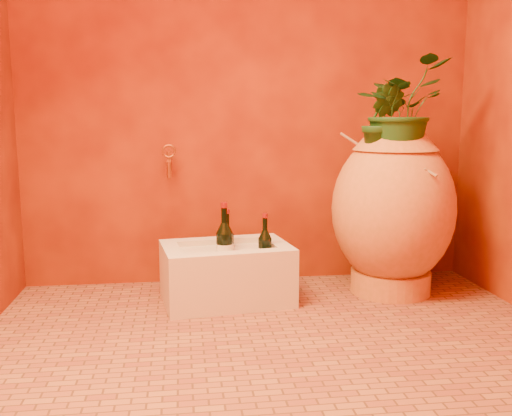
{
  "coord_description": "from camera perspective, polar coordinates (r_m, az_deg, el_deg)",
  "views": [
    {
      "loc": [
        -0.38,
        -2.19,
        0.93
      ],
      "look_at": [
        -0.05,
        0.35,
        0.52
      ],
      "focal_mm": 40.0,
      "sensor_mm": 36.0,
      "label": 1
    }
  ],
  "objects": [
    {
      "name": "floor",
      "position": [
        2.41,
        2.25,
        -13.65
      ],
      "size": [
        2.5,
        2.5,
        0.0
      ],
      "primitive_type": "plane",
      "color": "brown",
      "rests_on": "ground"
    },
    {
      "name": "wall_back",
      "position": [
        3.23,
        -0.69,
        14.78
      ],
      "size": [
        2.5,
        0.02,
        2.5
      ],
      "primitive_type": "cube",
      "color": "#5D1205",
      "rests_on": "ground"
    },
    {
      "name": "amphora",
      "position": [
        3.08,
        13.54,
        -0.01
      ],
      "size": [
        0.81,
        0.81,
        0.92
      ],
      "rotation": [
        0.0,
        0.0,
        -0.32
      ],
      "color": "#C67437",
      "rests_on": "floor"
    },
    {
      "name": "stone_basin",
      "position": [
        2.92,
        -2.98,
        -6.62
      ],
      "size": [
        0.68,
        0.51,
        0.29
      ],
      "rotation": [
        0.0,
        0.0,
        0.14
      ],
      "color": "beige",
      "rests_on": "floor"
    },
    {
      "name": "wine_bottle_a",
      "position": [
        2.96,
        -2.91,
        -3.84
      ],
      "size": [
        0.07,
        0.07,
        0.3
      ],
      "color": "black",
      "rests_on": "stone_basin"
    },
    {
      "name": "wine_bottle_b",
      "position": [
        2.88,
        0.9,
        -4.26
      ],
      "size": [
        0.07,
        0.07,
        0.29
      ],
      "color": "black",
      "rests_on": "stone_basin"
    },
    {
      "name": "wine_bottle_c",
      "position": [
        2.86,
        -3.18,
        -3.93
      ],
      "size": [
        0.09,
        0.09,
        0.35
      ],
      "color": "black",
      "rests_on": "stone_basin"
    },
    {
      "name": "wall_tap",
      "position": [
        3.11,
        -8.7,
        4.83
      ],
      "size": [
        0.08,
        0.16,
        0.18
      ],
      "color": "#A56426",
      "rests_on": "wall_back"
    },
    {
      "name": "plant_main",
      "position": [
        3.02,
        14.19,
        9.57
      ],
      "size": [
        0.6,
        0.58,
        0.52
      ],
      "primitive_type": "imported",
      "rotation": [
        0.0,
        0.0,
        0.53
      ],
      "color": "#163F19",
      "rests_on": "amphora"
    },
    {
      "name": "plant_side",
      "position": [
        2.96,
        12.51,
        8.47
      ],
      "size": [
        0.26,
        0.24,
        0.37
      ],
      "primitive_type": "imported",
      "rotation": [
        0.0,
        0.0,
        -0.43
      ],
      "color": "#163F19",
      "rests_on": "amphora"
    }
  ]
}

